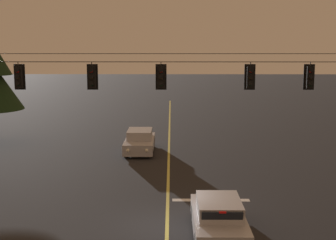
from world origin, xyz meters
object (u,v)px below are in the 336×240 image
traffic_light_leftmost (19,77)px  traffic_light_left_inner (92,77)px  traffic_light_centre (161,77)px  traffic_light_right_inner (250,77)px  car_waiting_near_lane (218,219)px  car_oncoming_lead (140,141)px  traffic_light_rightmost (310,77)px

traffic_light_leftmost → traffic_light_left_inner: size_ratio=1.00×
traffic_light_centre → traffic_light_right_inner: size_ratio=1.00×
traffic_light_centre → car_waiting_near_lane: bearing=-64.6°
car_waiting_near_lane → traffic_light_right_inner: bearing=68.8°
traffic_light_right_inner → traffic_light_leftmost: bearing=180.0°
traffic_light_leftmost → car_waiting_near_lane: 10.58m
car_oncoming_lead → traffic_light_leftmost: bearing=-117.5°
car_oncoming_lead → traffic_light_right_inner: bearing=-58.6°
car_waiting_near_lane → car_oncoming_lead: (-3.69, 13.40, -0.00)m
traffic_light_left_inner → car_waiting_near_lane: (5.14, -4.50, -4.72)m
traffic_light_right_inner → car_oncoming_lead: 11.45m
traffic_light_right_inner → car_oncoming_lead: (-5.43, 8.90, -4.72)m
traffic_light_rightmost → traffic_light_leftmost: bearing=180.0°
traffic_light_left_inner → traffic_light_centre: same height
traffic_light_left_inner → traffic_light_rightmost: 9.46m
traffic_light_centre → car_waiting_near_lane: (2.14, -4.50, -4.72)m
traffic_light_leftmost → traffic_light_left_inner: 3.20m
traffic_light_leftmost → car_waiting_near_lane: size_ratio=0.28×
traffic_light_right_inner → car_waiting_near_lane: (-1.74, -4.50, -4.72)m
traffic_light_rightmost → car_oncoming_lead: size_ratio=0.28×
traffic_light_leftmost → traffic_light_centre: (6.20, 0.00, 0.00)m
traffic_light_left_inner → traffic_light_centre: size_ratio=1.00×
traffic_light_left_inner → traffic_light_rightmost: bearing=0.0°
traffic_light_rightmost → car_waiting_near_lane: size_ratio=0.28×
traffic_light_leftmost → traffic_light_left_inner: (3.20, 0.00, 0.00)m
traffic_light_right_inner → traffic_light_left_inner: bearing=180.0°
traffic_light_centre → car_oncoming_lead: (-1.56, 8.90, -4.72)m
traffic_light_leftmost → traffic_light_centre: 6.20m
car_oncoming_lead → traffic_light_rightmost: bearing=-48.0°
traffic_light_left_inner → car_oncoming_lead: size_ratio=0.28×
traffic_light_rightmost → traffic_light_right_inner: bearing=180.0°
traffic_light_centre → traffic_light_rightmost: bearing=0.0°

